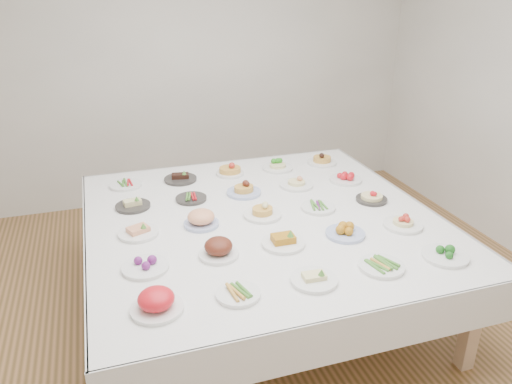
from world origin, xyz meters
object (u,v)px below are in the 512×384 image
object	(u,v)px
dish_0	(156,297)
dish_12	(262,208)
dish_24	(322,156)
display_table	(262,224)

from	to	relation	value
dish_0	dish_12	world-z (taller)	dish_0
dish_0	dish_24	world-z (taller)	dish_0
display_table	dish_0	size ratio (longest dim) A/B	7.82
display_table	dish_24	world-z (taller)	dish_24
dish_24	display_table	bearing A→B (deg)	-134.80
display_table	dish_0	distance (m)	1.22
dish_12	dish_24	distance (m)	1.22
dish_0	dish_24	bearing A→B (deg)	45.11
dish_12	dish_24	world-z (taller)	dish_24
dish_12	dish_0	bearing A→B (deg)	-134.80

